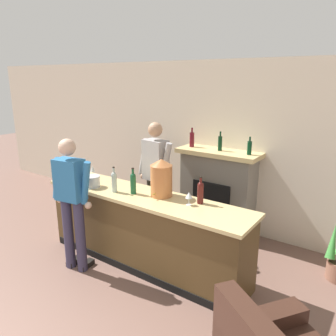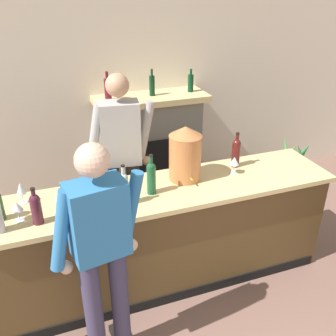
{
  "view_description": "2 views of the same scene",
  "coord_description": "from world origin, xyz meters",
  "px_view_note": "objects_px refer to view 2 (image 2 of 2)",
  "views": [
    {
      "loc": [
        2.46,
        -0.21,
        2.47
      ],
      "look_at": [
        -0.1,
        3.4,
        1.25
      ],
      "focal_mm": 35.0,
      "sensor_mm": 36.0,
      "label": 1
    },
    {
      "loc": [
        -1.03,
        0.29,
        2.6
      ],
      "look_at": [
        -0.02,
        3.09,
        1.07
      ],
      "focal_mm": 40.0,
      "sensor_mm": 36.0,
      "label": 2
    }
  ],
  "objects_px": {
    "wine_glass_back_row": "(234,161)",
    "person_customer": "(101,253)",
    "fireplace_stone": "(152,148)",
    "wine_glass_by_dispenser": "(17,207)",
    "potted_plant_corner": "(293,167)",
    "wine_bottle_merlot_tall": "(151,177)",
    "wine_glass_near_bucket": "(21,189)",
    "person_bartender": "(122,160)",
    "wine_bottle_chardonnay_pale": "(236,152)",
    "copper_dispenser": "(185,153)",
    "wine_bottle_riesling_slim": "(36,208)",
    "wine_bottle_rose_blush": "(124,188)",
    "ice_bucket_steel": "(72,207)"
  },
  "relations": [
    {
      "from": "person_customer",
      "to": "wine_bottle_riesling_slim",
      "type": "height_order",
      "value": "person_customer"
    },
    {
      "from": "copper_dispenser",
      "to": "ice_bucket_steel",
      "type": "height_order",
      "value": "copper_dispenser"
    },
    {
      "from": "potted_plant_corner",
      "to": "wine_glass_near_bucket",
      "type": "distance_m",
      "value": 3.63
    },
    {
      "from": "fireplace_stone",
      "to": "person_customer",
      "type": "bearing_deg",
      "value": -115.62
    },
    {
      "from": "wine_bottle_merlot_tall",
      "to": "wine_glass_back_row",
      "type": "xyz_separation_m",
      "value": [
        0.81,
        0.08,
        -0.03
      ]
    },
    {
      "from": "wine_glass_by_dispenser",
      "to": "wine_glass_near_bucket",
      "type": "relative_size",
      "value": 0.9
    },
    {
      "from": "wine_glass_near_bucket",
      "to": "person_bartender",
      "type": "bearing_deg",
      "value": 24.25
    },
    {
      "from": "wine_bottle_riesling_slim",
      "to": "wine_bottle_rose_blush",
      "type": "relative_size",
      "value": 0.84
    },
    {
      "from": "potted_plant_corner",
      "to": "copper_dispenser",
      "type": "xyz_separation_m",
      "value": [
        -2.04,
        -1.03,
        0.98
      ]
    },
    {
      "from": "fireplace_stone",
      "to": "wine_glass_back_row",
      "type": "distance_m",
      "value": 1.53
    },
    {
      "from": "person_customer",
      "to": "wine_glass_back_row",
      "type": "height_order",
      "value": "person_customer"
    },
    {
      "from": "fireplace_stone",
      "to": "wine_bottle_rose_blush",
      "type": "xyz_separation_m",
      "value": [
        -0.72,
        -1.6,
        0.46
      ]
    },
    {
      "from": "wine_bottle_rose_blush",
      "to": "fireplace_stone",
      "type": "bearing_deg",
      "value": 65.82
    },
    {
      "from": "person_customer",
      "to": "ice_bucket_steel",
      "type": "xyz_separation_m",
      "value": [
        -0.12,
        0.45,
        0.1
      ]
    },
    {
      "from": "person_bartender",
      "to": "wine_glass_by_dispenser",
      "type": "relative_size",
      "value": 11.55
    },
    {
      "from": "person_bartender",
      "to": "wine_glass_by_dispenser",
      "type": "height_order",
      "value": "person_bartender"
    },
    {
      "from": "fireplace_stone",
      "to": "potted_plant_corner",
      "type": "bearing_deg",
      "value": -9.77
    },
    {
      "from": "person_bartender",
      "to": "wine_bottle_merlot_tall",
      "type": "relative_size",
      "value": 5.34
    },
    {
      "from": "ice_bucket_steel",
      "to": "wine_glass_by_dispenser",
      "type": "xyz_separation_m",
      "value": [
        -0.38,
        0.08,
        0.04
      ]
    },
    {
      "from": "wine_bottle_rose_blush",
      "to": "wine_glass_by_dispenser",
      "type": "height_order",
      "value": "wine_bottle_rose_blush"
    },
    {
      "from": "wine_bottle_rose_blush",
      "to": "wine_glass_back_row",
      "type": "xyz_separation_m",
      "value": [
        1.06,
        0.17,
        -0.03
      ]
    },
    {
      "from": "wine_bottle_riesling_slim",
      "to": "wine_glass_back_row",
      "type": "bearing_deg",
      "value": 6.74
    },
    {
      "from": "ice_bucket_steel",
      "to": "potted_plant_corner",
      "type": "bearing_deg",
      "value": 23.18
    },
    {
      "from": "fireplace_stone",
      "to": "wine_bottle_riesling_slim",
      "type": "xyz_separation_m",
      "value": [
        -1.37,
        -1.63,
        0.44
      ]
    },
    {
      "from": "potted_plant_corner",
      "to": "wine_bottle_chardonnay_pale",
      "type": "xyz_separation_m",
      "value": [
        -1.5,
        -0.97,
        0.88
      ]
    },
    {
      "from": "wine_glass_by_dispenser",
      "to": "wine_glass_near_bucket",
      "type": "bearing_deg",
      "value": 83.02
    },
    {
      "from": "person_customer",
      "to": "wine_glass_by_dispenser",
      "type": "xyz_separation_m",
      "value": [
        -0.5,
        0.53,
        0.14
      ]
    },
    {
      "from": "potted_plant_corner",
      "to": "wine_bottle_riesling_slim",
      "type": "xyz_separation_m",
      "value": [
        -3.29,
        -1.3,
        0.86
      ]
    },
    {
      "from": "fireplace_stone",
      "to": "wine_glass_back_row",
      "type": "bearing_deg",
      "value": -76.77
    },
    {
      "from": "wine_bottle_riesling_slim",
      "to": "wine_bottle_merlot_tall",
      "type": "xyz_separation_m",
      "value": [
        0.9,
        0.12,
        0.02
      ]
    },
    {
      "from": "potted_plant_corner",
      "to": "wine_bottle_chardonnay_pale",
      "type": "distance_m",
      "value": 2.0
    },
    {
      "from": "copper_dispenser",
      "to": "wine_bottle_rose_blush",
      "type": "distance_m",
      "value": 0.65
    },
    {
      "from": "wine_bottle_chardonnay_pale",
      "to": "wine_glass_by_dispenser",
      "type": "relative_size",
      "value": 2.1
    },
    {
      "from": "person_bartender",
      "to": "copper_dispenser",
      "type": "relative_size",
      "value": 3.81
    },
    {
      "from": "person_customer",
      "to": "wine_glass_back_row",
      "type": "xyz_separation_m",
      "value": [
        1.34,
        0.66,
        0.14
      ]
    },
    {
      "from": "person_customer",
      "to": "wine_bottle_chardonnay_pale",
      "type": "bearing_deg",
      "value": 28.95
    },
    {
      "from": "wine_bottle_riesling_slim",
      "to": "wine_bottle_rose_blush",
      "type": "bearing_deg",
      "value": 2.35
    },
    {
      "from": "fireplace_stone",
      "to": "wine_bottle_riesling_slim",
      "type": "height_order",
      "value": "fireplace_stone"
    },
    {
      "from": "wine_glass_near_bucket",
      "to": "wine_bottle_merlot_tall",
      "type": "bearing_deg",
      "value": -11.61
    },
    {
      "from": "copper_dispenser",
      "to": "wine_bottle_rose_blush",
      "type": "bearing_deg",
      "value": -158.39
    },
    {
      "from": "wine_glass_back_row",
      "to": "wine_glass_by_dispenser",
      "type": "bearing_deg",
      "value": -176.09
    },
    {
      "from": "wine_bottle_chardonnay_pale",
      "to": "wine_glass_near_bucket",
      "type": "xyz_separation_m",
      "value": [
        -1.89,
        -0.0,
        -0.03
      ]
    },
    {
      "from": "wine_bottle_rose_blush",
      "to": "wine_glass_near_bucket",
      "type": "relative_size",
      "value": 1.94
    },
    {
      "from": "wine_bottle_rose_blush",
      "to": "person_customer",
      "type": "bearing_deg",
      "value": -120.16
    },
    {
      "from": "wine_glass_back_row",
      "to": "wine_glass_near_bucket",
      "type": "height_order",
      "value": "wine_glass_near_bucket"
    },
    {
      "from": "wine_glass_back_row",
      "to": "person_customer",
      "type": "bearing_deg",
      "value": -153.72
    },
    {
      "from": "wine_glass_by_dispenser",
      "to": "potted_plant_corner",
      "type": "bearing_deg",
      "value": 19.64
    },
    {
      "from": "copper_dispenser",
      "to": "wine_bottle_merlot_tall",
      "type": "distance_m",
      "value": 0.39
    },
    {
      "from": "wine_glass_near_bucket",
      "to": "fireplace_stone",
      "type": "bearing_deg",
      "value": 41.53
    },
    {
      "from": "copper_dispenser",
      "to": "wine_bottle_riesling_slim",
      "type": "bearing_deg",
      "value": -168.05
    }
  ]
}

